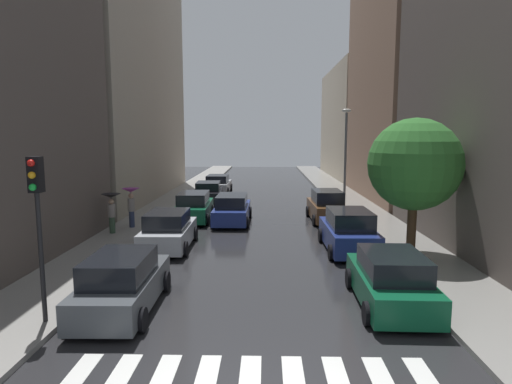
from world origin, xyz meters
TOP-DOWN VIEW (x-y plane):
  - ground_plane at (0.00, 24.00)m, footprint 28.00×72.00m
  - sidewalk_left at (-6.50, 24.00)m, footprint 3.00×72.00m
  - sidewalk_right at (6.50, 24.00)m, footprint 3.00×72.00m
  - crosswalk_stripes at (-0.00, 1.05)m, footprint 7.65×2.20m
  - building_left_mid at (-11.00, 26.60)m, footprint 6.00×20.36m
  - building_right_mid at (11.00, 27.12)m, footprint 6.00×14.87m
  - building_right_far at (11.00, 44.47)m, footprint 6.00×18.77m
  - parked_car_left_nearest at (-3.77, 4.67)m, footprint 2.07×4.40m
  - parked_car_left_second at (-3.98, 11.42)m, footprint 2.14×4.24m
  - parked_car_left_third at (-3.91, 17.72)m, footprint 2.16×4.66m
  - parked_car_left_fourth at (-3.94, 24.38)m, footprint 2.28×4.18m
  - parked_car_left_fifth at (-3.83, 29.65)m, footprint 2.21×4.41m
  - parked_car_right_nearest at (3.97, 5.15)m, footprint 2.16×4.28m
  - parked_car_right_second at (3.88, 11.17)m, footprint 2.18×4.46m
  - parked_car_right_third at (3.84, 17.63)m, footprint 2.09×4.29m
  - car_midroad at (-1.61, 17.07)m, footprint 2.11×4.70m
  - pedestrian_foreground at (-6.75, 15.05)m, footprint 0.90×0.90m
  - pedestrian_near_tree at (-7.30, 13.68)m, footprint 0.93×0.93m
  - street_tree_right at (6.18, 10.07)m, footprint 3.65×3.65m
  - traffic_light_left_corner at (-5.45, 3.54)m, footprint 0.30×0.42m
  - lamp_post_right at (5.55, 21.49)m, footprint 0.60×0.28m

SIDE VIEW (x-z plane):
  - ground_plane at x=0.00m, z-range -0.04..0.00m
  - crosswalk_stripes at x=0.00m, z-range 0.00..0.01m
  - sidewalk_left at x=-6.50m, z-range 0.00..0.15m
  - sidewalk_right at x=6.50m, z-range 0.00..0.15m
  - parked_car_left_fourth at x=-3.94m, z-range -0.04..1.50m
  - parked_car_left_fifth at x=-3.83m, z-range -0.04..1.52m
  - car_midroad at x=-1.61m, z-range -0.05..1.58m
  - parked_car_right_nearest at x=3.97m, z-range -0.05..1.58m
  - parked_car_left_nearest at x=-3.77m, z-range -0.05..1.61m
  - parked_car_left_third at x=-3.91m, z-range -0.05..1.61m
  - parked_car_left_second at x=-3.98m, z-range -0.05..1.62m
  - parked_car_right_second at x=3.88m, z-range -0.07..1.75m
  - parked_car_right_third at x=3.84m, z-range -0.07..1.75m
  - pedestrian_near_tree at x=-7.30m, z-range 0.56..2.52m
  - pedestrian_foreground at x=-6.75m, z-range 0.56..2.62m
  - traffic_light_left_corner at x=-5.45m, z-range 1.14..5.44m
  - street_tree_right at x=6.18m, z-range 1.06..6.57m
  - lamp_post_right at x=5.55m, z-range 0.67..7.19m
  - building_right_far at x=11.00m, z-range 0.00..12.63m
  - building_right_mid at x=11.00m, z-range 0.00..20.13m
  - building_left_mid at x=-11.00m, z-range 0.00..25.43m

